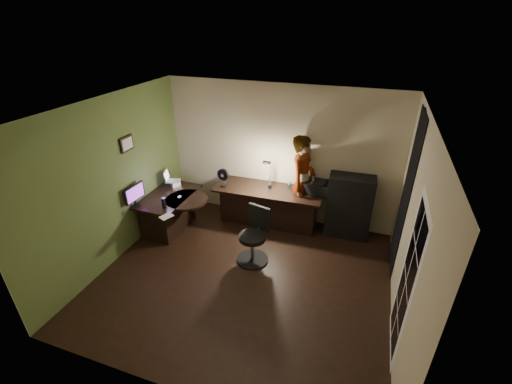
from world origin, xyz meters
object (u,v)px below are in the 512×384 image
(monitor, at_px, (135,199))
(office_chair, at_px, (252,237))
(desk_left, at_px, (170,212))
(cabinet, at_px, (349,206))
(desk_right, at_px, (268,207))
(person, at_px, (302,183))

(monitor, relative_size, office_chair, 0.47)
(desk_left, distance_m, cabinet, 3.38)
(cabinet, relative_size, monitor, 2.67)
(cabinet, bearing_deg, desk_right, -177.11)
(desk_right, height_order, monitor, monitor)
(desk_left, relative_size, person, 0.68)
(cabinet, distance_m, person, 0.96)
(cabinet, height_order, monitor, cabinet)
(office_chair, bearing_deg, person, 81.70)
(monitor, bearing_deg, office_chair, 7.37)
(cabinet, xyz_separation_m, monitor, (-3.58, -1.44, 0.27))
(cabinet, xyz_separation_m, office_chair, (-1.42, -1.33, -0.12))
(desk_left, relative_size, desk_right, 0.61)
(desk_right, bearing_deg, monitor, -149.45)
(desk_right, distance_m, monitor, 2.48)
(monitor, xyz_separation_m, person, (2.69, 1.44, 0.06))
(person, bearing_deg, monitor, 130.41)
(cabinet, bearing_deg, monitor, -160.69)
(desk_left, xyz_separation_m, cabinet, (3.25, 0.92, 0.24))
(cabinet, relative_size, person, 0.65)
(office_chair, xyz_separation_m, person, (0.52, 1.33, 0.45))
(monitor, bearing_deg, desk_right, 36.57)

